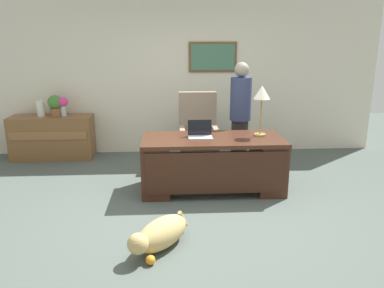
% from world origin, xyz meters
% --- Properties ---
extents(ground_plane, '(12.00, 12.00, 0.00)m').
position_xyz_m(ground_plane, '(0.00, 0.00, 0.00)').
color(ground_plane, '#4C5651').
extents(back_wall, '(7.00, 0.16, 2.70)m').
position_xyz_m(back_wall, '(0.00, 2.60, 1.35)').
color(back_wall, beige).
rests_on(back_wall, ground_plane).
extents(desk, '(1.89, 0.84, 0.74)m').
position_xyz_m(desk, '(0.34, 0.62, 0.40)').
color(desk, '#422316').
rests_on(desk, ground_plane).
extents(credenza, '(1.37, 0.50, 0.74)m').
position_xyz_m(credenza, '(-2.27, 2.25, 0.37)').
color(credenza, brown).
rests_on(credenza, ground_plane).
extents(armchair, '(0.60, 0.59, 1.20)m').
position_xyz_m(armchair, '(0.21, 1.62, 0.52)').
color(armchair, gray).
rests_on(armchair, ground_plane).
extents(person_standing, '(0.32, 0.32, 1.68)m').
position_xyz_m(person_standing, '(0.85, 1.45, 0.87)').
color(person_standing, '#262323').
rests_on(person_standing, ground_plane).
extents(dog_lying, '(0.66, 0.71, 0.30)m').
position_xyz_m(dog_lying, '(-0.35, -0.86, 0.15)').
color(dog_lying, tan).
rests_on(dog_lying, ground_plane).
extents(laptop, '(0.32, 0.22, 0.22)m').
position_xyz_m(laptop, '(0.17, 0.69, 0.79)').
color(laptop, '#B2B5BA').
rests_on(laptop, desk).
extents(desk_lamp, '(0.22, 0.22, 0.68)m').
position_xyz_m(desk_lamp, '(0.99, 0.73, 1.28)').
color(desk_lamp, '#9E8447').
rests_on(desk_lamp, desk).
extents(vase_with_flowers, '(0.17, 0.17, 0.33)m').
position_xyz_m(vase_with_flowers, '(-2.04, 2.25, 0.95)').
color(vase_with_flowers, '#B0C3C2').
rests_on(vase_with_flowers, credenza).
extents(vase_empty, '(0.13, 0.13, 0.27)m').
position_xyz_m(vase_empty, '(-2.42, 2.25, 0.88)').
color(vase_empty, silver).
rests_on(vase_empty, credenza).
extents(potted_plant, '(0.24, 0.24, 0.36)m').
position_xyz_m(potted_plant, '(-2.17, 2.25, 0.94)').
color(potted_plant, brown).
rests_on(potted_plant, credenza).
extents(dog_toy_ball, '(0.09, 0.09, 0.09)m').
position_xyz_m(dog_toy_ball, '(-0.43, -1.13, 0.05)').
color(dog_toy_ball, orange).
rests_on(dog_toy_ball, ground_plane).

